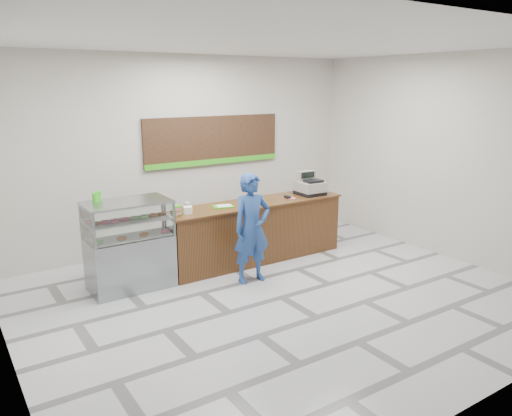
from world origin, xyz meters
TOP-DOWN VIEW (x-y plane):
  - floor at (0.00, 0.00)m, footprint 7.00×7.00m
  - back_wall at (0.00, 3.00)m, footprint 7.00×0.00m
  - ceiling at (0.00, 0.00)m, footprint 7.00×7.00m
  - sales_counter at (0.55, 1.55)m, footprint 3.26×0.76m
  - display_case at (-1.67, 1.55)m, footprint 1.22×0.72m
  - menu_board at (0.55, 2.96)m, footprint 2.80×0.06m
  - cash_register at (1.71, 1.51)m, footprint 0.46×0.48m
  - card_terminal at (1.21, 1.50)m, footprint 0.10×0.16m
  - serving_tray at (-0.07, 1.55)m, footprint 0.37×0.31m
  - napkin_box at (-0.74, 1.48)m, footprint 0.16×0.16m
  - straw_cup at (-0.64, 1.69)m, footprint 0.08×0.08m
  - promo_box at (-0.95, 1.46)m, footprint 0.19×0.14m
  - donut_decal at (1.25, 1.45)m, footprint 0.15×0.15m
  - green_cup_left at (-2.06, 1.74)m, footprint 0.09×0.09m
  - green_cup_right at (-2.00, 1.80)m, footprint 0.09×0.09m
  - customer at (-0.01, 0.78)m, footprint 0.64×0.43m

SIDE VIEW (x-z plane):
  - floor at x=0.00m, z-range 0.00..0.00m
  - sales_counter at x=0.55m, z-range 0.00..1.03m
  - display_case at x=-1.67m, z-range 0.01..1.34m
  - customer at x=-0.01m, z-range 0.00..1.70m
  - donut_decal at x=1.25m, z-range 1.03..1.03m
  - serving_tray at x=-0.07m, z-range 1.03..1.05m
  - card_terminal at x=1.21m, z-range 1.03..1.07m
  - napkin_box at x=-0.74m, z-range 1.03..1.14m
  - straw_cup at x=-0.64m, z-range 1.03..1.16m
  - promo_box at x=-0.95m, z-range 1.03..1.19m
  - cash_register at x=1.71m, z-range 0.98..1.39m
  - green_cup_left at x=-2.06m, z-range 1.33..1.47m
  - green_cup_right at x=-2.00m, z-range 1.33..1.47m
  - back_wall at x=0.00m, z-range -1.75..5.25m
  - menu_board at x=0.55m, z-range 1.48..2.38m
  - ceiling at x=0.00m, z-range 3.50..3.50m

